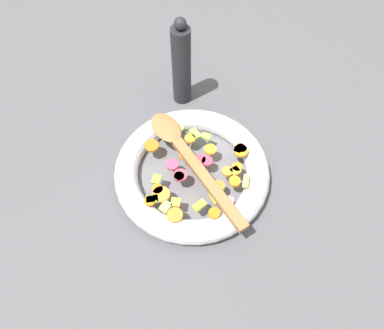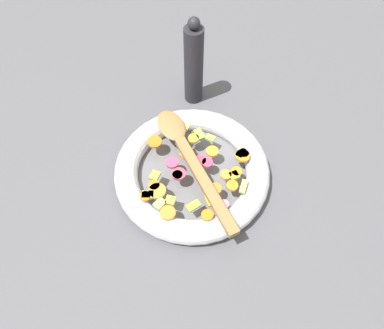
# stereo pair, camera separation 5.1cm
# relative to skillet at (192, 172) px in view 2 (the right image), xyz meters

# --- Properties ---
(ground_plane) EXTENTS (4.00, 4.00, 0.00)m
(ground_plane) POSITION_rel_skillet_xyz_m (0.00, 0.00, -0.02)
(ground_plane) COLOR #4C4C51
(skillet) EXTENTS (0.33, 0.33, 0.05)m
(skillet) POSITION_rel_skillet_xyz_m (0.00, 0.00, 0.00)
(skillet) COLOR slate
(skillet) RESTS_ON ground_plane
(chopped_vegetables) EXTENTS (0.26, 0.25, 0.01)m
(chopped_vegetables) POSITION_rel_skillet_xyz_m (-0.01, 0.01, 0.03)
(chopped_vegetables) COLOR orange
(chopped_vegetables) RESTS_ON skillet
(wooden_spoon) EXTENTS (0.33, 0.14, 0.01)m
(wooden_spoon) POSITION_rel_skillet_xyz_m (0.02, -0.01, 0.04)
(wooden_spoon) COLOR olive
(wooden_spoon) RESTS_ON chopped_vegetables
(pepper_mill) EXTENTS (0.04, 0.04, 0.23)m
(pepper_mill) POSITION_rel_skillet_xyz_m (0.17, -0.16, 0.09)
(pepper_mill) COLOR #232328
(pepper_mill) RESTS_ON ground_plane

